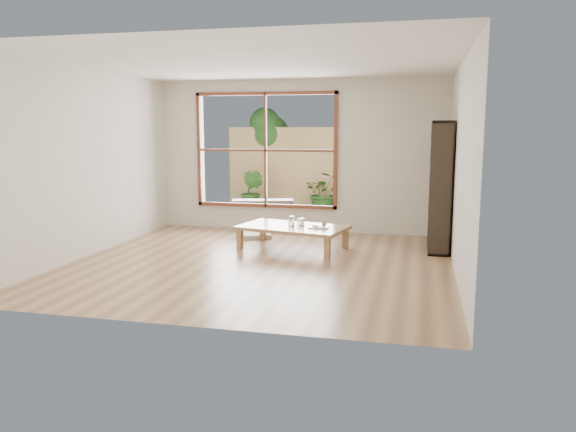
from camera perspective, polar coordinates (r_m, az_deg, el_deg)
name	(u,v)px	position (r m, az deg, el deg)	size (l,w,h in m)	color
ground	(261,263)	(7.56, -2.75, -4.75)	(5.00, 5.00, 0.00)	tan
low_table	(293,229)	(8.36, 0.49, -1.29)	(1.72, 1.20, 0.34)	tan
floor_cushion	(256,235)	(9.30, -3.27, -1.93)	(0.47, 0.47, 0.07)	white
bookshelf	(440,187)	(8.43, 15.22, 2.89)	(0.30, 0.85, 1.89)	#2D2119
glass_tall	(292,221)	(8.31, 0.40, -0.53)	(0.08, 0.08, 0.15)	silver
glass_mid	(301,222)	(8.38, 1.38, -0.60)	(0.08, 0.08, 0.11)	silver
glass_short	(299,222)	(8.45, 1.17, -0.61)	(0.07, 0.07, 0.09)	silver
glass_small	(290,222)	(8.43, 0.21, -0.65)	(0.06, 0.06, 0.08)	silver
food_tray	(320,227)	(8.20, 3.25, -1.08)	(0.28, 0.21, 0.09)	white
deck	(282,219)	(11.08, -0.66, -0.33)	(2.80, 2.00, 0.05)	#373028
garden_bench	(263,203)	(10.94, -2.58, 1.35)	(1.24, 0.65, 0.38)	#2D2119
bamboo_fence	(293,170)	(11.94, 0.49, 4.69)	(2.80, 0.06, 1.80)	tan
shrub_right	(324,192)	(11.66, 3.69, 2.40)	(0.78, 0.68, 0.87)	#306023
shrub_left	(252,191)	(11.71, -3.64, 2.53)	(0.50, 0.40, 0.91)	#306023
garden_tree	(266,135)	(12.37, -2.29, 8.20)	(1.04, 0.85, 2.22)	#4C3D2D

